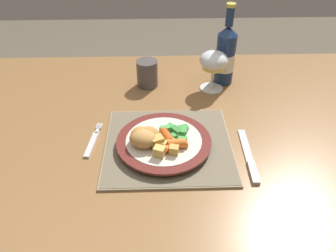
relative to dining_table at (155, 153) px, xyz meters
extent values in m
cube|color=olive|center=(0.00, 0.00, 0.06)|extent=(1.56, 0.92, 0.04)
cube|color=olive|center=(0.72, 0.40, -0.31)|extent=(0.06, 0.06, 0.70)
cube|color=gray|center=(0.03, -0.06, 0.08)|extent=(0.32, 0.29, 0.01)
cube|color=#6B604A|center=(0.03, -0.06, 0.09)|extent=(0.31, 0.29, 0.00)
cylinder|color=silver|center=(0.02, -0.07, 0.09)|extent=(0.19, 0.19, 0.01)
cylinder|color=maroon|center=(0.02, -0.07, 0.10)|extent=(0.23, 0.23, 0.01)
cylinder|color=silver|center=(0.02, -0.07, 0.10)|extent=(0.19, 0.19, 0.00)
ellipsoid|color=#B77F3D|center=(-0.01, -0.07, 0.12)|extent=(0.07, 0.06, 0.04)
ellipsoid|color=tan|center=(-0.03, -0.09, 0.12)|extent=(0.08, 0.07, 0.04)
ellipsoid|color=#B77F3D|center=(-0.04, -0.07, 0.12)|extent=(0.05, 0.06, 0.04)
cube|color=#338438|center=(0.06, -0.05, 0.11)|extent=(0.02, 0.03, 0.01)
cube|color=green|center=(0.05, -0.06, 0.11)|extent=(0.03, 0.03, 0.01)
cube|color=#338438|center=(0.05, -0.04, 0.12)|extent=(0.03, 0.03, 0.01)
cube|color=#4CA84C|center=(0.03, -0.04, 0.12)|extent=(0.03, 0.02, 0.01)
cube|color=#338438|center=(0.05, -0.04, 0.11)|extent=(0.02, 0.02, 0.01)
cube|color=green|center=(0.07, -0.03, 0.11)|extent=(0.03, 0.02, 0.01)
cube|color=green|center=(0.07, -0.04, 0.12)|extent=(0.02, 0.03, 0.01)
cube|color=green|center=(0.04, -0.02, 0.11)|extent=(0.03, 0.03, 0.01)
cube|color=green|center=(0.03, -0.06, 0.11)|extent=(0.02, 0.03, 0.01)
cube|color=green|center=(0.07, -0.08, 0.11)|extent=(0.02, 0.01, 0.01)
cube|color=#338438|center=(0.07, -0.04, 0.11)|extent=(0.02, 0.03, 0.01)
cube|color=#338438|center=(0.02, -0.04, 0.12)|extent=(0.02, 0.02, 0.01)
cylinder|color=#CC5119|center=(0.03, -0.07, 0.12)|extent=(0.04, 0.05, 0.02)
cylinder|color=orange|center=(0.05, -0.10, 0.12)|extent=(0.04, 0.02, 0.02)
cylinder|color=orange|center=(0.04, -0.10, 0.11)|extent=(0.02, 0.03, 0.02)
cylinder|color=orange|center=(0.03, -0.11, 0.11)|extent=(0.04, 0.05, 0.02)
cylinder|color=orange|center=(0.06, -0.10, 0.11)|extent=(0.05, 0.02, 0.02)
cube|color=silver|center=(-0.16, -0.05, 0.08)|extent=(0.03, 0.10, 0.01)
cube|color=silver|center=(-0.15, 0.00, 0.08)|extent=(0.01, 0.02, 0.01)
cube|color=silver|center=(-0.14, 0.02, 0.08)|extent=(0.00, 0.02, 0.00)
cube|color=silver|center=(-0.15, 0.02, 0.08)|extent=(0.00, 0.02, 0.00)
cube|color=silver|center=(-0.15, 0.02, 0.08)|extent=(0.00, 0.02, 0.00)
cube|color=silver|center=(-0.16, 0.02, 0.08)|extent=(0.00, 0.02, 0.00)
cube|color=silver|center=(0.23, -0.07, 0.08)|extent=(0.02, 0.12, 0.00)
cube|color=#B2B2B7|center=(0.22, -0.16, 0.08)|extent=(0.02, 0.07, 0.01)
cylinder|color=silver|center=(0.18, 0.21, 0.08)|extent=(0.07, 0.07, 0.00)
cylinder|color=silver|center=(0.18, 0.21, 0.12)|extent=(0.01, 0.01, 0.07)
ellipsoid|color=silver|center=(0.18, 0.21, 0.18)|extent=(0.09, 0.09, 0.06)
cylinder|color=#EACC66|center=(0.18, 0.21, 0.16)|extent=(0.07, 0.07, 0.03)
cylinder|color=navy|center=(0.22, 0.26, 0.16)|extent=(0.06, 0.06, 0.16)
cone|color=navy|center=(0.22, 0.26, 0.25)|extent=(0.06, 0.06, 0.03)
cylinder|color=navy|center=(0.22, 0.26, 0.29)|extent=(0.02, 0.02, 0.06)
cylinder|color=#BFB74C|center=(0.22, 0.26, 0.33)|extent=(0.03, 0.03, 0.01)
cylinder|color=white|center=(0.22, 0.26, 0.15)|extent=(0.06, 0.06, 0.06)
cube|color=#DBB256|center=(0.02, -0.10, 0.11)|extent=(0.03, 0.02, 0.02)
cube|color=gold|center=(0.01, -0.09, 0.12)|extent=(0.04, 0.03, 0.03)
cube|color=#DBB256|center=(0.01, -0.12, 0.12)|extent=(0.03, 0.03, 0.02)
cube|color=gold|center=(0.05, -0.12, 0.12)|extent=(0.02, 0.02, 0.02)
cylinder|color=#4C4747|center=(-0.02, 0.24, 0.12)|extent=(0.07, 0.07, 0.09)
cylinder|color=#2A2727|center=(-0.02, 0.24, 0.16)|extent=(0.05, 0.05, 0.01)
camera|label=1|loc=(0.01, -0.68, 0.62)|focal=35.00mm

